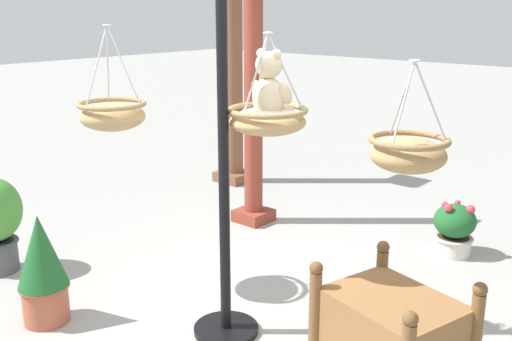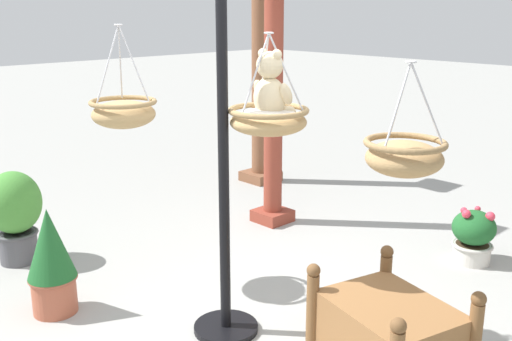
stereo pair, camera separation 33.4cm
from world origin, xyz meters
The scene contains 11 objects.
ground_plane centered at (0.00, 0.00, 0.00)m, with size 40.00×40.00×0.00m, color #9E9E99.
display_pole_central centered at (-0.12, -0.09, 0.75)m, with size 0.44×0.44×2.43m.
hanging_basket_with_teddy centered at (0.03, 0.16, 1.46)m, with size 0.52×0.52×0.64m.
teddy_bear centered at (0.03, 0.18, 1.65)m, with size 0.30×0.26×0.44m.
hanging_basket_left_high centered at (-1.18, -0.16, 1.39)m, with size 0.50×0.50×0.76m.
hanging_basket_right_low centered at (0.93, 0.32, 1.36)m, with size 0.46×0.46×0.63m.
greenhouse_pillar_left centered at (-2.57, 2.62, 1.32)m, with size 0.43×0.43×2.73m.
greenhouse_pillar_far_back centered at (-1.42, 1.67, 1.25)m, with size 0.35×0.35×2.60m.
wooden_planter_box centered at (0.88, 0.35, 0.23)m, with size 0.98×0.86×0.60m.
potted_plant_fern_front centered at (-1.18, -0.82, 0.40)m, with size 0.35×0.35×0.79m.
potted_plant_tall_leafy centered at (0.49, 2.19, 0.24)m, with size 0.37×0.37×0.50m.
Camera 1 is at (2.41, -2.70, 2.15)m, focal length 41.78 mm.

